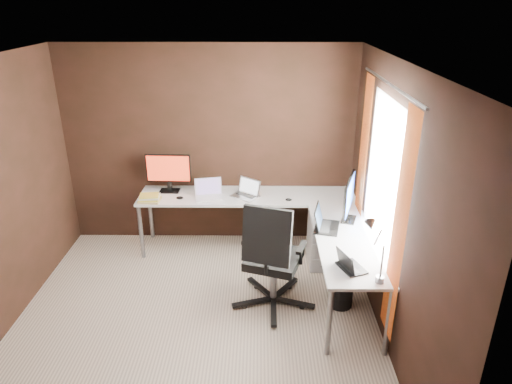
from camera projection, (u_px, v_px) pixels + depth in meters
room at (228, 203)px, 4.07m from camera, size 3.60×3.60×2.50m
desk at (278, 216)px, 5.20m from camera, size 2.65×2.25×0.73m
drawer_pedestal at (327, 240)px, 5.44m from camera, size 0.42×0.50×0.60m
monitor_left at (168, 171)px, 5.62m from camera, size 0.55×0.16×0.48m
monitor_right at (349, 197)px, 4.87m from camera, size 0.23×0.57×0.49m
laptop_white at (209, 193)px, 5.54m from camera, size 0.36×0.29×0.22m
laptop_silver at (247, 193)px, 5.56m from camera, size 0.39×0.37×0.21m
laptop_black_big at (324, 223)px, 4.79m from camera, size 0.32×0.40×0.23m
laptop_black_small at (349, 265)px, 4.06m from camera, size 0.28×0.32×0.18m
book_stack at (149, 198)px, 5.42m from camera, size 0.26×0.21×0.08m
mouse_left at (180, 198)px, 5.49m from camera, size 0.10×0.07×0.03m
mouse_corner at (289, 200)px, 5.44m from camera, size 0.09×0.08×0.03m
desk_lamp at (374, 243)px, 3.81m from camera, size 0.19×0.21×0.56m
office_chair at (272, 276)px, 4.65m from camera, size 0.67×0.71×1.20m
wastebasket at (341, 293)px, 4.73m from camera, size 0.28×0.28×0.29m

